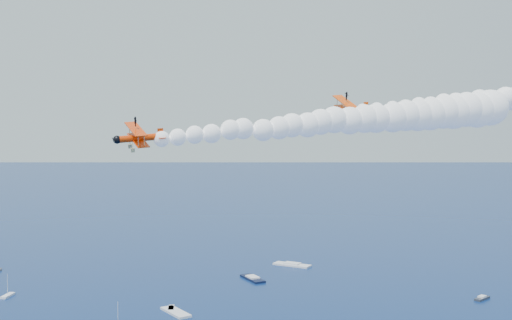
{
  "coord_description": "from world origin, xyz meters",
  "views": [
    {
      "loc": [
        8.25,
        -76.61,
        56.03
      ],
      "look_at": [
        4.32,
        21.64,
        50.88
      ],
      "focal_mm": 43.23,
      "sensor_mm": 36.0,
      "label": 1
    }
  ],
  "objects": [
    {
      "name": "smoke_trail_trail",
      "position": [
        18.33,
        23.19,
        57.12
      ],
      "size": [
        68.35,
        53.33,
        11.53
      ],
      "primitive_type": null,
      "rotation": [
        0.0,
        0.0,
        3.56
      ],
      "color": "white"
    },
    {
      "name": "biplane_lead",
      "position": [
        20.31,
        33.59,
        59.17
      ],
      "size": [
        10.19,
        11.89,
        8.41
      ],
      "primitive_type": null,
      "rotation": [
        -0.33,
        0.07,
        3.42
      ],
      "color": "#EA4404"
    },
    {
      "name": "smoke_trail_lead",
      "position": [
        51.91,
        42.76,
        61.7
      ],
      "size": [
        67.82,
        40.02,
        11.53
      ],
      "primitive_type": null,
      "rotation": [
        0.0,
        0.0,
        3.42
      ],
      "color": "white"
    },
    {
      "name": "spectator_boats",
      "position": [
        2.06,
        100.5,
        0.35
      ],
      "size": [
        230.55,
        146.66,
        0.7
      ],
      "color": "silver",
      "rests_on": "ground"
    },
    {
      "name": "biplane_trail",
      "position": [
        -11.67,
        9.68,
        54.59
      ],
      "size": [
        10.11,
        11.28,
        7.18
      ],
      "primitive_type": null,
      "rotation": [
        -0.24,
        0.07,
        3.56
      ],
      "color": "red"
    }
  ]
}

